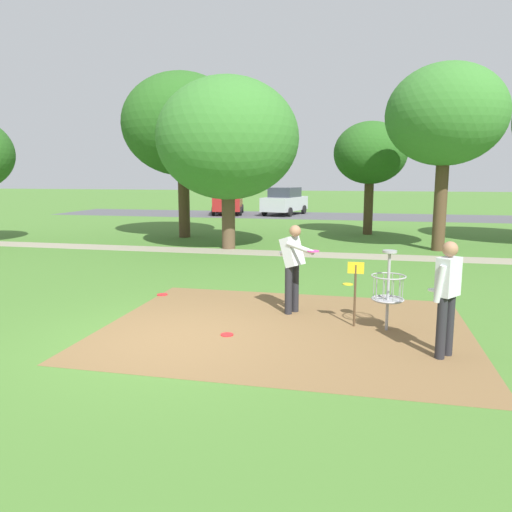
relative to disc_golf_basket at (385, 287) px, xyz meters
name	(u,v)px	position (x,y,z in m)	size (l,w,h in m)	color
ground_plane	(170,339)	(-3.39, -1.26, -0.75)	(160.00, 160.00, 0.00)	#47752D
dirt_tee_pad	(286,327)	(-1.66, -0.26, -0.75)	(6.24, 4.96, 0.01)	brown
disc_golf_basket	(385,287)	(0.00, 0.00, 0.00)	(0.98, 0.58, 1.39)	#9E9EA3
player_foreground_watching	(293,263)	(-1.68, 0.70, 0.23)	(0.87, 0.90, 1.71)	#232328
player_throwing	(447,292)	(0.83, -1.12, 0.21)	(0.45, 0.47, 1.71)	#232328
frisbee_near_basket	(348,284)	(-0.73, 3.48, -0.74)	(0.25, 0.25, 0.02)	gold
frisbee_far_left	(227,335)	(-2.54, -0.88, -0.74)	(0.21, 0.21, 0.02)	red
frisbee_far_right	(162,295)	(-4.72, 1.49, -0.74)	(0.23, 0.23, 0.02)	red
tree_near_left	(182,125)	(-7.97, 11.44, 3.95)	(4.97, 4.97, 6.84)	#4C3823
tree_near_right	(446,116)	(2.17, 9.81, 3.88)	(4.03, 4.03, 6.39)	#4C3823
tree_mid_left	(228,139)	(-5.21, 8.65, 3.15)	(5.03, 5.03, 6.05)	brown
tree_mid_center	(370,154)	(-0.26, 14.25, 2.83)	(3.22, 3.22, 4.99)	#4C3823
parking_lot_strip	(319,216)	(-3.39, 24.17, -0.75)	(36.00, 6.00, 0.01)	#4C4C51
parked_car_leftmost	(228,201)	(-9.64, 24.23, 0.17)	(2.62, 4.48, 1.84)	maroon
parked_car_center_left	(285,201)	(-5.75, 24.52, 0.17)	(2.71, 4.50, 1.84)	#B2B7BC
gravel_path	(274,253)	(-3.39, 7.91, -0.75)	(40.00, 1.22, 0.00)	gray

